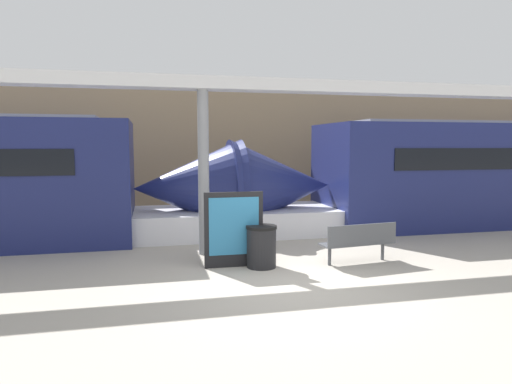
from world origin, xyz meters
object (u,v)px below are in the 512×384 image
at_px(bench_near, 359,240).
at_px(poster_board, 234,229).
at_px(support_column_near, 204,173).
at_px(trash_bin, 261,246).

height_order(bench_near, poster_board, poster_board).
height_order(poster_board, support_column_near, support_column_near).
height_order(bench_near, support_column_near, support_column_near).
xyz_separation_m(trash_bin, poster_board, (-0.54, 0.15, 0.35)).
bearing_deg(poster_board, bench_near, -7.45).
distance_m(trash_bin, support_column_near, 2.22).
relative_size(bench_near, support_column_near, 0.45).
height_order(bench_near, trash_bin, trash_bin).
xyz_separation_m(bench_near, poster_board, (-2.60, 0.34, 0.28)).
bearing_deg(poster_board, support_column_near, 110.14).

